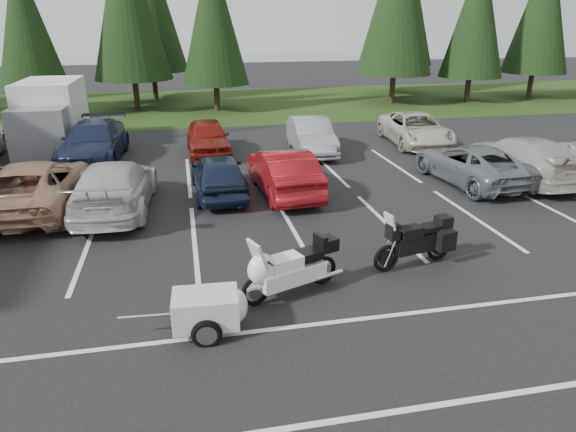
# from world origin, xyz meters

# --- Properties ---
(ground) EXTENTS (120.00, 120.00, 0.00)m
(ground) POSITION_xyz_m (0.00, 0.00, 0.00)
(ground) COLOR black
(ground) RESTS_ON ground
(grass_strip) EXTENTS (80.00, 16.00, 0.01)m
(grass_strip) POSITION_xyz_m (0.00, 24.00, 0.01)
(grass_strip) COLOR #1C3511
(grass_strip) RESTS_ON ground
(lake_water) EXTENTS (70.00, 50.00, 0.02)m
(lake_water) POSITION_xyz_m (4.00, 55.00, 0.00)
(lake_water) COLOR slate
(lake_water) RESTS_ON ground
(box_truck) EXTENTS (2.40, 5.60, 2.90)m
(box_truck) POSITION_xyz_m (-8.00, 12.50, 1.45)
(box_truck) COLOR silver
(box_truck) RESTS_ON ground
(stall_markings) EXTENTS (32.00, 16.00, 0.01)m
(stall_markings) POSITION_xyz_m (0.00, 2.00, 0.00)
(stall_markings) COLOR silver
(stall_markings) RESTS_ON ground
(conifer_3) EXTENTS (3.87, 3.87, 9.02)m
(conifer_3) POSITION_xyz_m (-10.50, 21.40, 5.27)
(conifer_3) COLOR #332316
(conifer_3) RESTS_ON ground
(conifer_4) EXTENTS (4.80, 4.80, 11.17)m
(conifer_4) POSITION_xyz_m (-5.00, 22.90, 6.53)
(conifer_4) COLOR #332316
(conifer_4) RESTS_ON ground
(conifer_5) EXTENTS (4.14, 4.14, 9.63)m
(conifer_5) POSITION_xyz_m (0.00, 21.60, 5.63)
(conifer_5) COLOR #332316
(conifer_5) RESTS_ON ground
(conifer_7) EXTENTS (4.27, 4.27, 9.94)m
(conifer_7) POSITION_xyz_m (17.50, 21.80, 5.81)
(conifer_7) COLOR #332316
(conifer_7) RESTS_ON ground
(conifer_8) EXTENTS (4.53, 4.53, 10.56)m
(conifer_8) POSITION_xyz_m (23.00, 22.60, 6.17)
(conifer_8) COLOR #332316
(conifer_8) RESTS_ON ground
(car_near_2) EXTENTS (2.59, 5.53, 1.53)m
(car_near_2) POSITION_xyz_m (-6.75, 4.33, 0.77)
(car_near_2) COLOR tan
(car_near_2) RESTS_ON ground
(car_near_3) EXTENTS (2.41, 5.33, 1.52)m
(car_near_3) POSITION_xyz_m (-4.42, 3.83, 0.76)
(car_near_3) COLOR silver
(car_near_3) RESTS_ON ground
(car_near_4) EXTENTS (1.77, 4.13, 1.39)m
(car_near_4) POSITION_xyz_m (-1.25, 4.65, 0.69)
(car_near_4) COLOR #162037
(car_near_4) RESTS_ON ground
(car_near_5) EXTENTS (1.85, 4.64, 1.50)m
(car_near_5) POSITION_xyz_m (0.86, 4.36, 0.75)
(car_near_5) COLOR maroon
(car_near_5) RESTS_ON ground
(car_near_6) EXTENTS (2.66, 5.09, 1.37)m
(car_near_6) POSITION_xyz_m (7.58, 4.23, 0.68)
(car_near_6) COLOR slate
(car_near_6) RESTS_ON ground
(car_near_7) EXTENTS (2.35, 5.44, 1.56)m
(car_near_7) POSITION_xyz_m (9.52, 4.24, 0.78)
(car_near_7) COLOR #BBB3AB
(car_near_7) RESTS_ON ground
(car_far_1) EXTENTS (2.56, 5.55, 1.57)m
(car_far_1) POSITION_xyz_m (-5.85, 10.03, 0.79)
(car_far_1) COLOR #192340
(car_far_1) RESTS_ON ground
(car_far_2) EXTENTS (1.80, 4.32, 1.46)m
(car_far_2) POSITION_xyz_m (-1.26, 10.29, 0.73)
(car_far_2) COLOR maroon
(car_far_2) RESTS_ON ground
(car_far_3) EXTENTS (1.84, 4.59, 1.48)m
(car_far_3) POSITION_xyz_m (3.13, 9.61, 0.74)
(car_far_3) COLOR gray
(car_far_3) RESTS_ON ground
(car_far_4) EXTENTS (2.75, 5.28, 1.42)m
(car_far_4) POSITION_xyz_m (8.22, 10.18, 0.71)
(car_far_4) COLOR beige
(car_far_4) RESTS_ON ground
(touring_motorcycle) EXTENTS (2.69, 1.66, 1.43)m
(touring_motorcycle) POSITION_xyz_m (-0.30, -2.26, 0.71)
(touring_motorcycle) COLOR white
(touring_motorcycle) RESTS_ON ground
(cargo_trailer) EXTENTS (1.78, 1.06, 0.80)m
(cargo_trailer) POSITION_xyz_m (-2.12, -3.31, 0.40)
(cargo_trailer) COLOR silver
(cargo_trailer) RESTS_ON ground
(adventure_motorcycle) EXTENTS (2.51, 1.33, 1.45)m
(adventure_motorcycle) POSITION_xyz_m (2.78, -1.53, 0.73)
(adventure_motorcycle) COLOR black
(adventure_motorcycle) RESTS_ON ground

